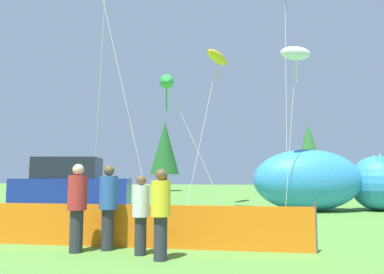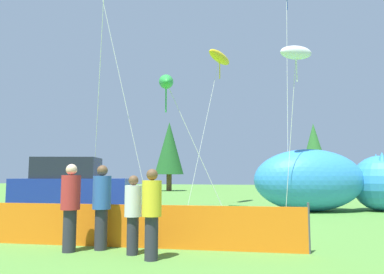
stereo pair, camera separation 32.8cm
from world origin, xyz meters
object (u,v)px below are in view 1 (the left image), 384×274
Objects in this scene: inflatable_cat at (326,182)px; kite_green_fish at (167,82)px; folding_chair at (247,221)px; spectator_in_green_shirt at (77,204)px; kite_white_ghost at (296,54)px; kite_yellow_hero at (218,58)px; spectator_in_grey_shirt at (141,211)px; parked_car at (72,190)px; spectator_in_black_shirt at (161,210)px; spectator_in_red_shirt at (108,203)px.

inflatable_cat is 1.21× the size of kite_green_fish.
kite_green_fish is (-3.77, 5.31, 5.01)m from folding_chair.
kite_white_ghost is (5.00, 9.26, 5.97)m from spectator_in_green_shirt.
spectator_in_green_shirt is at bearing -87.61° from kite_green_fish.
kite_yellow_hero reaches higher than inflatable_cat.
kite_white_ghost reaches higher than spectator_in_grey_shirt.
spectator_in_grey_shirt is at bearing -62.89° from parked_car.
spectator_in_grey_shirt is at bearing 145.84° from spectator_in_black_shirt.
spectator_in_red_shirt is 0.30× the size of kite_green_fish.
spectator_in_green_shirt is 0.26× the size of kite_white_ghost.
kite_white_ghost is (8.11, 4.45, 5.88)m from parked_car.
spectator_in_red_shirt is (-5.75, -10.98, -0.31)m from inflatable_cat.
spectator_in_green_shirt is (-1.44, -0.10, 0.14)m from spectator_in_grey_shirt.
spectator_in_grey_shirt is 0.22× the size of kite_white_ghost.
folding_chair is at bearing 27.11° from spectator_in_red_shirt.
kite_green_fish reaches higher than spectator_in_red_shirt.
kite_green_fish is (-1.74, 7.11, 4.65)m from spectator_in_grey_shirt.
spectator_in_green_shirt reaches higher than folding_chair.
spectator_in_grey_shirt is at bearing -111.23° from kite_white_ghost.
kite_yellow_hero reaches higher than spectator_in_grey_shirt.
parked_car is 10.96m from kite_white_ghost.
spectator_in_green_shirt is 1.01× the size of spectator_in_red_shirt.
spectator_in_black_shirt is 0.20× the size of kite_yellow_hero.
kite_white_ghost is (2.99, 9.55, 6.03)m from spectator_in_black_shirt.
spectator_in_red_shirt is 8.22m from kite_green_fish.
spectator_in_red_shirt is at bearing -67.29° from parked_car.
spectator_in_black_shirt is 0.29× the size of kite_green_fish.
inflatable_cat is (2.81, 9.48, 0.79)m from folding_chair.
spectator_in_green_shirt is (-6.29, -11.38, -0.30)m from inflatable_cat.
spectator_in_red_shirt reaches higher than folding_chair.
inflatable_cat reaches higher than parked_car.
kite_green_fish is 0.68× the size of kite_yellow_hero.
kite_yellow_hero reaches higher than parked_car.
inflatable_cat is 0.83× the size of kite_yellow_hero.
kite_yellow_hero is 6.66m from kite_white_ghost.
spectator_in_green_shirt reaches higher than spectator_in_grey_shirt.
spectator_in_black_shirt is (-1.46, -2.19, 0.42)m from folding_chair.
kite_yellow_hero reaches higher than folding_chair.
kite_yellow_hero is 1.22× the size of kite_white_ghost.
folding_chair is 8.22m from kite_green_fish.
inflatable_cat is 12.29m from spectator_in_grey_shirt.
spectator_in_grey_shirt is at bearing -18.58° from spectator_in_red_shirt.
folding_chair is at bearing -77.06° from kite_yellow_hero.
spectator_in_black_shirt is at bearing -34.16° from spectator_in_grey_shirt.
spectator_in_grey_shirt is 8.68m from kite_green_fish.
spectator_in_green_shirt reaches higher than spectator_in_black_shirt.
inflatable_cat is at bearing 18.13° from parked_car.
parked_car is at bearing 129.56° from spectator_in_red_shirt.
spectator_in_black_shirt is 16.33m from kite_yellow_hero.
inflatable_cat is 9.60m from kite_yellow_hero.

